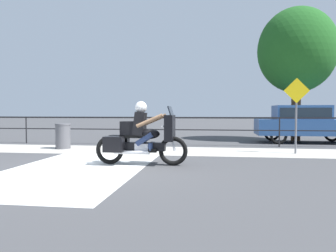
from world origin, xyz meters
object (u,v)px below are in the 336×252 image
object	(u,v)px
parked_car	(304,122)
trash_bin	(63,136)
tree_behind_sign	(297,51)
motorcycle	(141,137)
street_sign	(296,106)

from	to	relation	value
parked_car	trash_bin	distance (m)	9.75
parked_car	tree_behind_sign	size ratio (longest dim) A/B	0.70
motorcycle	street_sign	world-z (taller)	street_sign
motorcycle	tree_behind_sign	world-z (taller)	tree_behind_sign
motorcycle	tree_behind_sign	xyz separation A→B (m)	(5.46, 7.50, 3.35)
motorcycle	parked_car	distance (m)	8.60
motorcycle	tree_behind_sign	bearing A→B (deg)	51.68
parked_car	street_sign	xyz separation A→B (m)	(-1.25, -3.81, 0.61)
trash_bin	parked_car	bearing A→B (deg)	21.28
motorcycle	trash_bin	world-z (taller)	motorcycle
motorcycle	trash_bin	bearing A→B (deg)	137.07
parked_car	trash_bin	bearing A→B (deg)	-159.76
street_sign	tree_behind_sign	world-z (taller)	tree_behind_sign
parked_car	tree_behind_sign	distance (m)	3.29
motorcycle	trash_bin	size ratio (longest dim) A/B	2.58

